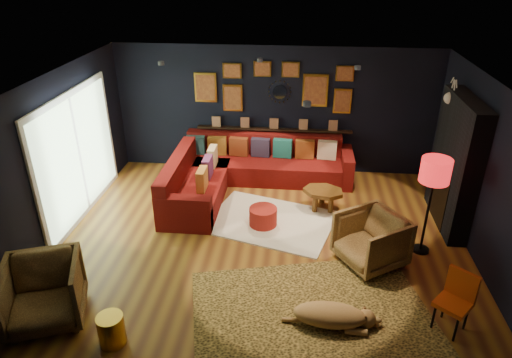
# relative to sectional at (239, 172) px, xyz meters

# --- Properties ---
(floor) EXTENTS (6.50, 6.50, 0.00)m
(floor) POSITION_rel_sectional_xyz_m (0.61, -1.81, -0.32)
(floor) COLOR #9A6723
(floor) RESTS_ON ground
(room_walls) EXTENTS (6.50, 6.50, 6.50)m
(room_walls) POSITION_rel_sectional_xyz_m (0.61, -1.81, 1.27)
(room_walls) COLOR black
(room_walls) RESTS_ON ground
(sectional) EXTENTS (3.41, 2.69, 0.86)m
(sectional) POSITION_rel_sectional_xyz_m (0.00, 0.00, 0.00)
(sectional) COLOR maroon
(sectional) RESTS_ON ground
(ledge) EXTENTS (3.20, 0.12, 0.04)m
(ledge) POSITION_rel_sectional_xyz_m (0.61, 0.87, 0.60)
(ledge) COLOR black
(ledge) RESTS_ON room_walls
(gallery_wall) EXTENTS (3.15, 0.04, 1.02)m
(gallery_wall) POSITION_rel_sectional_xyz_m (0.60, 0.91, 1.48)
(gallery_wall) COLOR gold
(gallery_wall) RESTS_ON room_walls
(sunburst_mirror) EXTENTS (0.47, 0.16, 0.47)m
(sunburst_mirror) POSITION_rel_sectional_xyz_m (0.71, 0.91, 1.38)
(sunburst_mirror) COLOR silver
(sunburst_mirror) RESTS_ON room_walls
(fireplace) EXTENTS (0.31, 1.60, 2.20)m
(fireplace) POSITION_rel_sectional_xyz_m (3.71, -0.91, 0.70)
(fireplace) COLOR black
(fireplace) RESTS_ON ground
(deer_head) EXTENTS (0.50, 0.28, 0.45)m
(deer_head) POSITION_rel_sectional_xyz_m (3.75, -0.41, 1.73)
(deer_head) COLOR white
(deer_head) RESTS_ON fireplace
(sliding_door) EXTENTS (0.06, 2.80, 2.20)m
(sliding_door) POSITION_rel_sectional_xyz_m (-2.60, -1.21, 0.78)
(sliding_door) COLOR white
(sliding_door) RESTS_ON ground
(ceiling_spots) EXTENTS (3.30, 2.50, 0.06)m
(ceiling_spots) POSITION_rel_sectional_xyz_m (0.61, -1.01, 2.24)
(ceiling_spots) COLOR black
(ceiling_spots) RESTS_ON room_walls
(shag_rug) EXTENTS (2.43, 2.05, 0.03)m
(shag_rug) POSITION_rel_sectional_xyz_m (0.71, -1.26, -0.31)
(shag_rug) COLOR silver
(shag_rug) RESTS_ON ground
(leopard_rug) EXTENTS (3.48, 2.84, 0.02)m
(leopard_rug) POSITION_rel_sectional_xyz_m (1.41, -3.49, -0.31)
(leopard_rug) COLOR gold
(leopard_rug) RESTS_ON ground
(coffee_table) EXTENTS (0.85, 0.72, 0.37)m
(coffee_table) POSITION_rel_sectional_xyz_m (1.61, -0.72, 0.00)
(coffee_table) COLOR brown
(coffee_table) RESTS_ON shag_rug
(pouf) EXTENTS (0.47, 0.47, 0.31)m
(pouf) POSITION_rel_sectional_xyz_m (0.59, -1.38, -0.14)
(pouf) COLOR maroon
(pouf) RESTS_ON shag_rug
(armchair_left) EXTENTS (1.14, 1.10, 0.93)m
(armchair_left) POSITION_rel_sectional_xyz_m (-1.94, -3.86, 0.14)
(armchair_left) COLOR tan
(armchair_left) RESTS_ON ground
(armchair_right) EXTENTS (1.14, 1.15, 0.88)m
(armchair_right) POSITION_rel_sectional_xyz_m (2.26, -2.25, 0.12)
(armchair_right) COLOR tan
(armchair_right) RESTS_ON ground
(gold_stool) EXTENTS (0.32, 0.32, 0.40)m
(gold_stool) POSITION_rel_sectional_xyz_m (-0.98, -4.16, -0.12)
(gold_stool) COLOR gold
(gold_stool) RESTS_ON ground
(orange_chair) EXTENTS (0.53, 0.53, 0.80)m
(orange_chair) POSITION_rel_sectional_xyz_m (3.13, -3.48, 0.15)
(orange_chair) COLOR black
(orange_chair) RESTS_ON ground
(floor_lamp) EXTENTS (0.44, 0.44, 1.58)m
(floor_lamp) POSITION_rel_sectional_xyz_m (3.11, -1.86, 1.00)
(floor_lamp) COLOR black
(floor_lamp) RESTS_ON ground
(dog) EXTENTS (1.27, 0.66, 0.39)m
(dog) POSITION_rel_sectional_xyz_m (1.61, -3.61, -0.11)
(dog) COLOR tan
(dog) RESTS_ON leopard_rug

